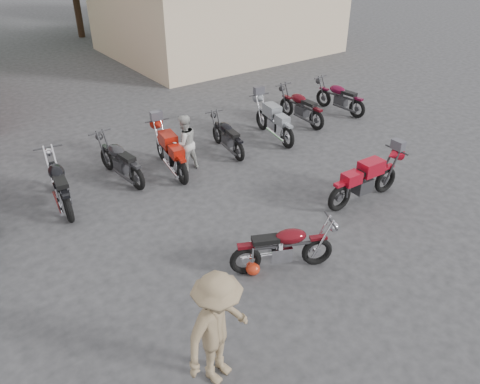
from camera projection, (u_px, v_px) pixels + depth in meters
ground at (288, 272)px, 8.91m from camera, size 90.00×90.00×0.00m
stucco_building at (217, 14)px, 22.76m from camera, size 10.00×8.00×3.50m
vintage_motorcycle at (284, 245)px, 8.72m from camera, size 2.02×1.39×1.12m
sportbike at (366, 178)px, 10.85m from camera, size 2.13×0.79×1.22m
helmet at (253, 269)px, 8.80m from camera, size 0.34×0.34×0.25m
person_light at (184, 143)px, 12.15m from camera, size 0.77×0.61×1.52m
person_tan at (218, 330)px, 6.43m from camera, size 1.37×1.03×1.89m
row_bike_2 at (59, 181)px, 10.70m from camera, size 0.97×2.18×1.22m
row_bike_3 at (120, 158)px, 11.79m from camera, size 0.88×2.04×1.15m
row_bike_4 at (170, 150)px, 12.15m from camera, size 1.02×2.19×1.22m
row_bike_5 at (227, 134)px, 13.22m from camera, size 0.85×1.88×1.05m
row_bike_6 at (274, 119)px, 13.99m from camera, size 1.05×2.19×1.22m
row_bike_7 at (301, 105)px, 15.08m from camera, size 0.71×2.03×1.17m
row_bike_8 at (340, 96)px, 15.91m from camera, size 0.83×2.03×1.15m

